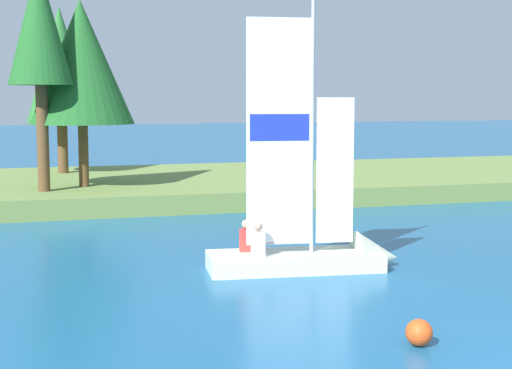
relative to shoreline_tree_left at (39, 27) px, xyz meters
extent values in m
cube|color=olive|center=(6.79, 3.37, -5.67)|extent=(80.00, 11.25, 0.66)
cylinder|color=brown|center=(0.00, 0.00, -3.60)|extent=(0.39, 0.39, 3.48)
cone|color=#1E5B23|center=(0.00, 0.00, 0.11)|extent=(2.08, 2.08, 3.94)
cylinder|color=brown|center=(0.91, 6.17, -4.29)|extent=(0.42, 0.42, 2.09)
cone|color=#286B2D|center=(0.91, 6.17, -0.93)|extent=(2.74, 2.74, 4.63)
cylinder|color=brown|center=(1.36, 1.00, -4.25)|extent=(0.34, 0.34, 2.17)
cone|color=#1E5B23|center=(1.36, 1.00, -1.06)|extent=(3.55, 3.55, 4.22)
cube|color=silver|center=(4.98, -10.63, -5.81)|extent=(3.90, 1.80, 0.38)
cone|color=silver|center=(6.85, -10.85, -5.81)|extent=(1.08, 1.33, 1.23)
cylinder|color=#B7B7BC|center=(5.35, -10.68, -2.89)|extent=(0.08, 0.08, 5.45)
cube|color=white|center=(4.64, -10.59, -2.97)|extent=(1.43, 0.20, 4.78)
cube|color=#1E33B2|center=(4.64, -10.59, -2.89)|extent=(1.29, 0.19, 0.57)
cube|color=white|center=(5.86, -10.74, -3.83)|extent=(0.83, 0.13, 3.16)
cylinder|color=#B7B7BC|center=(4.64, -10.59, -5.40)|extent=(1.43, 0.23, 0.06)
cube|color=silver|center=(4.09, -10.83, -5.34)|extent=(0.30, 0.23, 0.54)
sphere|color=tan|center=(4.09, -10.83, -4.96)|extent=(0.20, 0.20, 0.20)
cube|color=red|center=(4.00, -10.21, -5.37)|extent=(0.30, 0.23, 0.50)
sphere|color=tan|center=(4.00, -10.21, -5.01)|extent=(0.20, 0.20, 0.20)
sphere|color=#E54C19|center=(5.04, -16.08, -5.79)|extent=(0.41, 0.41, 0.41)
camera|label=1|loc=(-0.60, -26.27, -2.24)|focal=54.34mm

